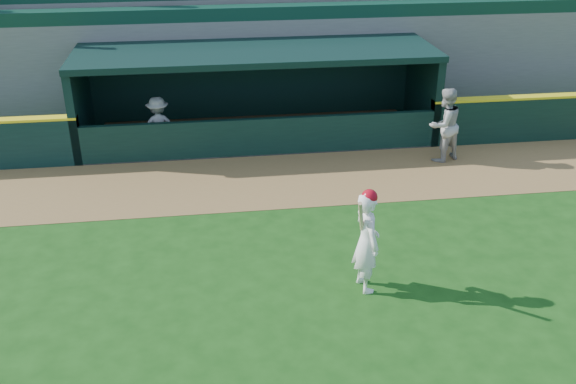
% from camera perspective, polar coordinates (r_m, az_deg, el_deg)
% --- Properties ---
extents(ground, '(120.00, 120.00, 0.00)m').
position_cam_1_polar(ground, '(10.99, 1.15, -9.77)').
color(ground, '#164310').
rests_on(ground, ground).
extents(warning_track, '(40.00, 3.00, 0.01)m').
position_cam_1_polar(warning_track, '(15.19, -1.70, 1.03)').
color(warning_track, olive).
rests_on(warning_track, ground).
extents(dugout_player_front, '(1.11, 1.01, 1.87)m').
position_cam_1_polar(dugout_player_front, '(16.46, 13.72, 5.81)').
color(dugout_player_front, '#A9A9A4').
rests_on(dugout_player_front, ground).
extents(dugout_player_inside, '(1.06, 0.71, 1.53)m').
position_cam_1_polar(dugout_player_inside, '(16.76, -11.42, 5.77)').
color(dugout_player_inside, '#989893').
rests_on(dugout_player_inside, ground).
extents(dugout, '(9.40, 2.80, 2.46)m').
position_cam_1_polar(dugout, '(17.60, -2.88, 9.28)').
color(dugout, slate).
rests_on(dugout, ground).
extents(stands, '(34.50, 6.25, 7.54)m').
position_cam_1_polar(stands, '(21.79, -4.11, 15.32)').
color(stands, slate).
rests_on(stands, ground).
extents(batter_at_plate, '(0.58, 0.83, 1.91)m').
position_cam_1_polar(batter_at_plate, '(10.93, 7.01, -4.27)').
color(batter_at_plate, white).
rests_on(batter_at_plate, ground).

